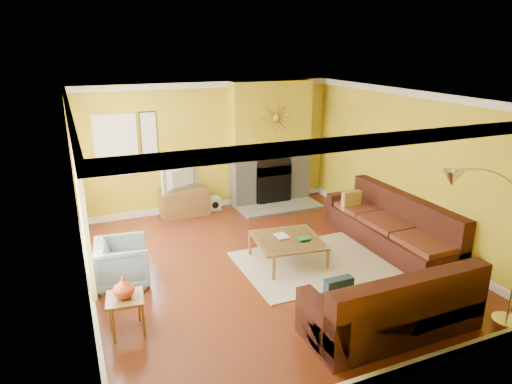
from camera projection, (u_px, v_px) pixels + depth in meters
name	position (u px, v px, depth m)	size (l,w,h in m)	color
floor	(266.00, 264.00, 7.49)	(5.50, 6.00, 0.02)	maroon
ceiling	(268.00, 96.00, 6.64)	(5.50, 6.00, 0.02)	white
wall_back	(209.00, 147.00, 9.70)	(5.50, 0.02, 2.70)	gold
wall_front	(394.00, 270.00, 4.43)	(5.50, 0.02, 2.70)	gold
wall_left	(77.00, 209.00, 6.04)	(0.02, 6.00, 2.70)	gold
wall_right	(409.00, 167.00, 8.09)	(0.02, 6.00, 2.70)	gold
baseboard	(266.00, 260.00, 7.47)	(5.50, 6.00, 0.12)	white
crown_molding	(268.00, 101.00, 6.67)	(5.50, 6.00, 0.12)	white
window_left_near	(75.00, 174.00, 7.15)	(0.06, 1.22, 1.72)	white
window_left_far	(82.00, 213.00, 5.49)	(0.06, 1.22, 1.72)	white
window_back	(116.00, 145.00, 8.89)	(0.82, 0.06, 1.22)	white
wall_art	(149.00, 140.00, 9.13)	(0.34, 0.04, 1.14)	white
fireplace	(271.00, 143.00, 10.02)	(1.80, 0.40, 2.70)	gray
mantel	(275.00, 150.00, 9.84)	(1.92, 0.22, 0.08)	white
hearth	(281.00, 208.00, 9.95)	(1.80, 0.70, 0.06)	gray
sunburst	(275.00, 118.00, 9.63)	(0.70, 0.04, 0.70)	olive
rug	(314.00, 263.00, 7.50)	(2.40, 1.80, 0.02)	beige
sectional_sofa	(354.00, 244.00, 7.13)	(3.16, 3.92, 0.90)	#3D1913
coffee_table	(288.00, 250.00, 7.49)	(1.05, 1.05, 0.42)	white
media_console	(184.00, 202.00, 9.53)	(1.00, 0.45, 0.55)	brown
tv	(183.00, 178.00, 9.37)	(0.92, 0.12, 0.53)	black
subwoofer	(213.00, 203.00, 9.91)	(0.27, 0.27, 0.27)	white
armchair	(123.00, 263.00, 6.76)	(0.74, 0.76, 0.70)	gray
side_table	(126.00, 314.00, 5.65)	(0.44, 0.44, 0.49)	brown
vase	(124.00, 287.00, 5.53)	(0.26, 0.26, 0.27)	#CE4423
book	(276.00, 237.00, 7.46)	(0.19, 0.26, 0.03)	white
arc_lamp	(486.00, 255.00, 5.34)	(1.38, 0.36, 2.18)	silver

